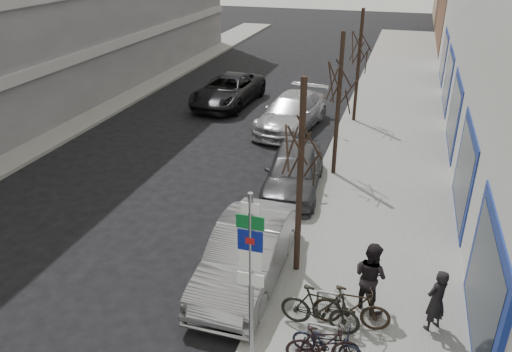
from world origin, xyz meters
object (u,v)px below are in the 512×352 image
Objects in this scene: parked_car_back at (292,112)px; tree_near at (302,134)px; bike_rack at (322,336)px; meter_back at (338,120)px; bike_mid_inner at (320,308)px; tree_far at (361,39)px; parked_car_mid at (294,171)px; bike_far_inner at (351,307)px; pedestrian_near at (436,300)px; lane_car at (228,90)px; tree_mid at (341,71)px; meter_mid at (316,169)px; bike_near_right at (323,345)px; pedestrian_far at (371,276)px; meter_front at (276,252)px; parked_car_front at (247,254)px; highway_sign_pole at (251,272)px; bike_mid_curb at (328,340)px.

tree_near is at bearing -68.71° from parked_car_back.
bike_rack is 13.50m from meter_back.
bike_rack is at bearing -162.92° from bike_mid_inner.
meter_back is at bearing -100.20° from tree_far.
parked_car_mid is (-2.22, 6.91, 0.09)m from bike_mid_inner.
pedestrian_near is at bearing -77.35° from bike_far_inner.
parked_car_back is at bearing -29.74° from lane_car.
meter_mid is (-0.45, -1.50, -3.19)m from tree_mid.
pedestrian_far is at bearing -33.50° from bike_near_right.
tree_mid is at bearing 97.28° from bike_rack.
parked_car_mid is at bearing 98.06° from meter_front.
bike_mid_inner is at bearing 84.04° from pedestrian_far.
tree_far reaches higher than pedestrian_near.
tree_near is 1.00× the size of tree_mid.
bike_rack is at bearing -43.17° from parked_car_front.
highway_sign_pole is at bearing 142.79° from bike_mid_inner.
bike_rack is at bearing -82.72° from tree_mid.
parked_car_front is at bearing -93.84° from meter_back.
bike_mid_inner is at bearing -77.50° from parked_car_mid.
tree_mid is 5.13m from meter_back.
meter_back is 7.49m from lane_car.
lane_car is 17.60m from pedestrian_far.
parked_car_mid is (-2.40, 7.70, 0.15)m from bike_rack.
parked_car_front is 1.04× the size of parked_car_mid.
bike_mid_curb is at bearing -53.89° from meter_front.
parked_car_back reaches higher than meter_front.
tree_mid reaches higher than parked_car_front.
parked_car_front reaches higher than bike_rack.
lane_car is (-8.06, 16.18, 0.08)m from bike_mid_inner.
bike_mid_curb is 1.16m from bike_far_inner.
meter_mid is 7.17m from bike_far_inner.
parked_car_front is (-2.46, 2.45, 0.19)m from bike_near_right.
bike_mid_curb is (1.33, -9.45, -3.48)m from tree_mid.
tree_mid is at bearing 80.20° from parked_car_front.
meter_mid reaches higher than bike_near_right.
meter_front is (-0.45, -0.50, -3.19)m from tree_near.
parked_car_front is (-1.20, -0.67, -3.28)m from tree_near.
tree_mid is 6.44m from parked_car_back.
bike_far_inner is (0.68, 0.28, -0.02)m from bike_mid_inner.
highway_sign_pole is at bearing -72.68° from parked_car_back.
lane_car reaches higher than bike_mid_curb.
pedestrian_far reaches higher than lane_car.
parked_car_front is (-2.90, 1.17, 0.12)m from bike_far_inner.
lane_car reaches higher than meter_mid.
pedestrian_near reaches higher than meter_back.
lane_car is at bearing 12.08° from bike_near_right.
pedestrian_near is (3.97, -11.84, 0.03)m from meter_back.
bike_mid_curb is 18.96m from lane_car.
bike_mid_inner is (-0.18, 0.78, 0.06)m from bike_rack.
pedestrian_near is at bearing -56.04° from parked_car_back.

